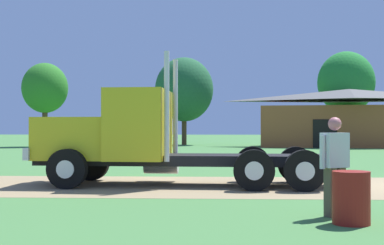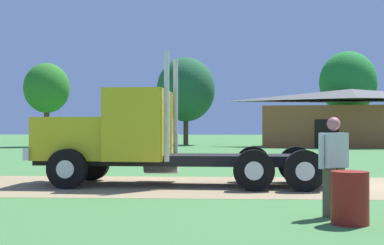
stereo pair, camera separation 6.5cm
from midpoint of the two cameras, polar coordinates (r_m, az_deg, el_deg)
The scene contains 7 objects.
truck_foreground_white at distance 15.14m, azimuth -5.67°, elevation -1.90°, with size 8.39×2.94×3.59m.
visitor_standing_near at distance 10.09m, azimuth 14.62°, elevation -4.01°, with size 0.60×0.47×1.79m.
steel_barrel at distance 9.41m, azimuth 16.22°, elevation -7.61°, with size 0.62×0.62×0.88m, color maroon.
shed_building at distance 45.43m, azimuth 16.22°, elevation 0.35°, with size 15.30×7.62×4.69m.
tree_left at distance 46.28m, azimuth -15.26°, elevation 3.49°, with size 3.75×3.75×6.90m.
tree_mid at distance 49.01m, azimuth -0.87°, elevation 3.48°, with size 5.27×5.27×7.91m.
tree_right at distance 50.67m, azimuth 15.87°, elevation 4.06°, with size 5.06×5.06×8.41m.
Camera 1 is at (-5.39, -14.78, 1.61)m, focal length 50.67 mm.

